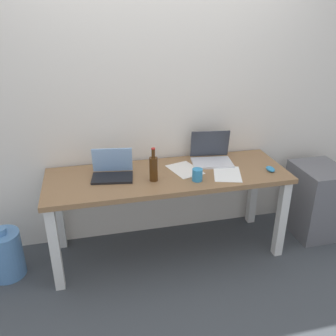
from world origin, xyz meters
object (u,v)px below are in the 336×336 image
at_px(desk, 168,185).
at_px(water_cooler_jug, 5,254).
at_px(computer_mouse, 270,169).
at_px(coffee_mug, 197,175).
at_px(laptop_left, 112,171).
at_px(filing_cabinet, 316,200).
at_px(laptop_right, 211,156).
at_px(beer_bottle, 154,168).

xyz_separation_m(desk, water_cooler_jug, (-1.31, -0.02, -0.45)).
distance_m(computer_mouse, coffee_mug, 0.63).
xyz_separation_m(laptop_left, filing_cabinet, (1.83, -0.06, -0.46)).
distance_m(laptop_left, coffee_mug, 0.66).
bearing_deg(filing_cabinet, laptop_right, 169.93).
bearing_deg(water_cooler_jug, beer_bottle, -3.43).
relative_size(laptop_right, filing_cabinet, 0.55).
height_order(laptop_left, coffee_mug, laptop_left).
height_order(beer_bottle, coffee_mug, beer_bottle).
height_order(beer_bottle, filing_cabinet, beer_bottle).
bearing_deg(desk, beer_bottle, -145.49).
distance_m(desk, filing_cabinet, 1.43).
distance_m(beer_bottle, computer_mouse, 0.96).
height_order(computer_mouse, water_cooler_jug, computer_mouse).
bearing_deg(laptop_right, water_cooler_jug, -174.18).
bearing_deg(water_cooler_jug, filing_cabinet, 0.04).
height_order(laptop_right, beer_bottle, beer_bottle).
bearing_deg(coffee_mug, computer_mouse, 2.92).
bearing_deg(computer_mouse, beer_bottle, 176.54).
bearing_deg(desk, filing_cabinet, -0.81).
relative_size(laptop_left, filing_cabinet, 0.52).
xyz_separation_m(coffee_mug, filing_cabinet, (1.21, 0.15, -0.46)).
relative_size(desk, computer_mouse, 19.31).
bearing_deg(laptop_right, beer_bottle, -155.85).
height_order(laptop_left, filing_cabinet, laptop_left).
height_order(desk, computer_mouse, computer_mouse).
xyz_separation_m(desk, coffee_mug, (0.19, -0.17, 0.15)).
relative_size(laptop_left, computer_mouse, 3.41).
distance_m(desk, coffee_mug, 0.29).
height_order(coffee_mug, water_cooler_jug, coffee_mug).
bearing_deg(laptop_left, computer_mouse, -8.07).
distance_m(coffee_mug, filing_cabinet, 1.30).
distance_m(laptop_right, computer_mouse, 0.50).
relative_size(laptop_right, computer_mouse, 3.63).
bearing_deg(computer_mouse, laptop_right, 143.65).
height_order(computer_mouse, coffee_mug, coffee_mug).
distance_m(laptop_left, computer_mouse, 1.27).
relative_size(laptop_left, coffee_mug, 3.59).
height_order(coffee_mug, filing_cabinet, coffee_mug).
distance_m(desk, laptop_left, 0.46).
distance_m(beer_bottle, water_cooler_jug, 1.35).
bearing_deg(laptop_right, desk, -159.63).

